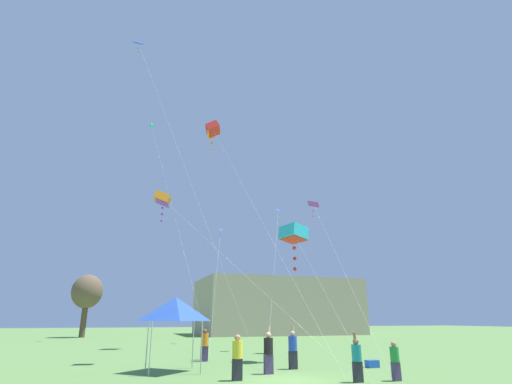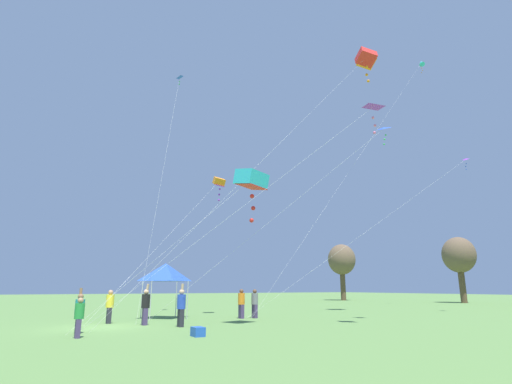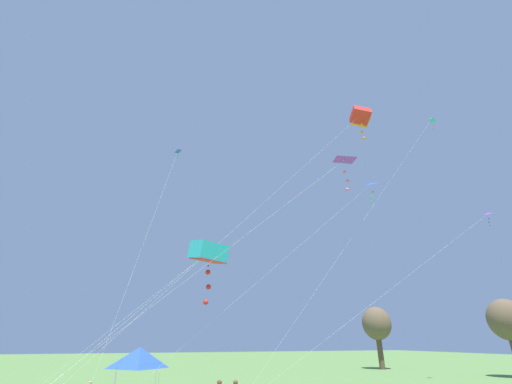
{
  "view_description": "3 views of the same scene",
  "coord_description": "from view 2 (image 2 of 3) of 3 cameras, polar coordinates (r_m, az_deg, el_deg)",
  "views": [
    {
      "loc": [
        -7.12,
        -16.82,
        2.46
      ],
      "look_at": [
        1.42,
        9.05,
        11.12
      ],
      "focal_mm": 28.0,
      "sensor_mm": 36.0,
      "label": 1
    },
    {
      "loc": [
        21.96,
        -3.27,
        1.94
      ],
      "look_at": [
        1.82,
        7.69,
        7.43
      ],
      "focal_mm": 28.0,
      "sensor_mm": 36.0,
      "label": 2
    },
    {
      "loc": [
        19.22,
        3.56,
        3.88
      ],
      "look_at": [
        1.6,
        9.61,
        11.96
      ],
      "focal_mm": 24.0,
      "sensor_mm": 36.0,
      "label": 3
    }
  ],
  "objects": [
    {
      "name": "kite_purple_delta_1",
      "position": [
        36.29,
        27.2,
        3.68
      ],
      "size": [
        4.92,
        17.96,
        12.28
      ],
      "color": "silver",
      "rests_on": "ground"
    },
    {
      "name": "festival_tent",
      "position": [
        27.46,
        -12.79,
        -11.11
      ],
      "size": [
        2.6,
        2.6,
        3.49
      ],
      "color": "#B7B7BC",
      "rests_on": "ground"
    },
    {
      "name": "person_green_shirt",
      "position": [
        18.02,
        -23.95,
        -15.89
      ],
      "size": [
        0.37,
        0.37,
        1.54
      ],
      "rotation": [
        0.0,
        0.0,
        3.38
      ],
      "color": "#473860",
      "rests_on": "ground"
    },
    {
      "name": "ground_plane",
      "position": [
        22.29,
        -21.04,
        -17.62
      ],
      "size": [
        220.0,
        220.0,
        0.0
      ],
      "primitive_type": "plane",
      "color": "#5B8442"
    },
    {
      "name": "person_yellow_shirt",
      "position": [
        24.49,
        -20.17,
        -14.94
      ],
      "size": [
        0.43,
        0.43,
        1.81
      ],
      "rotation": [
        0.0,
        0.0,
        4.24
      ],
      "color": "#282833",
      "rests_on": "ground"
    },
    {
      "name": "person_black_shirt",
      "position": [
        22.87,
        -15.5,
        -15.29
      ],
      "size": [
        0.44,
        0.44,
        2.13
      ],
      "rotation": [
        0.0,
        0.0,
        0.71
      ],
      "color": "#473860",
      "rests_on": "ground"
    },
    {
      "name": "kite_red_box_7",
      "position": [
        36.39,
        15.44,
        17.95
      ],
      "size": [
        2.84,
        20.86,
        21.48
      ],
      "color": "silver",
      "rests_on": "ground"
    },
    {
      "name": "kite_cyan_box_4",
      "position": [
        22.0,
        -0.66,
        1.69
      ],
      "size": [
        1.8,
        9.47,
        8.3
      ],
      "color": "silver",
      "rests_on": "ground"
    },
    {
      "name": "person_blue_shirt",
      "position": [
        21.49,
        -10.63,
        -15.68
      ],
      "size": [
        0.44,
        0.44,
        2.13
      ],
      "rotation": [
        0.0,
        0.0,
        0.14
      ],
      "color": "#282833",
      "rests_on": "ground"
    },
    {
      "name": "kite_blue_delta_5",
      "position": [
        26.17,
        17.44,
        8.29
      ],
      "size": [
        6.24,
        13.13,
        11.76
      ],
      "color": "silver",
      "rests_on": "ground"
    },
    {
      "name": "tree_far_centre",
      "position": [
        59.15,
        27.0,
        -8.11
      ],
      "size": [
        4.17,
        4.17,
        8.41
      ],
      "color": "brown",
      "rests_on": "ground"
    },
    {
      "name": "kite_purple_delta_6",
      "position": [
        23.08,
        16.37,
        11.44
      ],
      "size": [
        4.3,
        14.23,
        11.82
      ],
      "color": "silver",
      "rests_on": "ground"
    },
    {
      "name": "person_teal_shirt",
      "position": [
        19.75,
        -23.93,
        -15.3
      ],
      "size": [
        0.39,
        0.39,
        1.92
      ],
      "rotation": [
        0.0,
        0.0,
        3.44
      ],
      "color": "#282833",
      "rests_on": "ground"
    },
    {
      "name": "person_orange_shirt",
      "position": [
        26.79,
        -2.11,
        -15.49
      ],
      "size": [
        0.44,
        0.44,
        1.84
      ],
      "rotation": [
        0.0,
        0.0,
        2.17
      ],
      "color": "#473860",
      "rests_on": "ground"
    },
    {
      "name": "person_grey_shirt",
      "position": [
        27.01,
        -0.19,
        -15.5
      ],
      "size": [
        0.43,
        0.43,
        1.82
      ],
      "rotation": [
        0.0,
        0.0,
        1.89
      ],
      "color": "#473860",
      "rests_on": "ground"
    },
    {
      "name": "kite_cyan_diamond_0",
      "position": [
        52.24,
        22.51,
        16.58
      ],
      "size": [
        4.39,
        24.88,
        27.86
      ],
      "color": "silver",
      "rests_on": "ground"
    },
    {
      "name": "tree_near_right",
      "position": [
        64.66,
        12.15,
        -9.51
      ],
      "size": [
        4.23,
        4.23,
        8.55
      ],
      "color": "brown",
      "rests_on": "ground"
    },
    {
      "name": "kite_orange_box_3",
      "position": [
        30.47,
        -5.32,
        1.41
      ],
      "size": [
        8.16,
        10.22,
        10.27
      ],
      "color": "silver",
      "rests_on": "ground"
    },
    {
      "name": "kite_blue_delta_2",
      "position": [
        34.91,
        -10.96,
        15.41
      ],
      "size": [
        7.28,
        4.06,
        19.25
      ],
      "color": "silver",
      "rests_on": "ground"
    },
    {
      "name": "cooler_box",
      "position": [
        17.36,
        -8.3,
        -19.15
      ],
      "size": [
        0.64,
        0.44,
        0.37
      ],
      "primitive_type": "cube",
      "color": "blue",
      "rests_on": "ground"
    }
  ]
}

